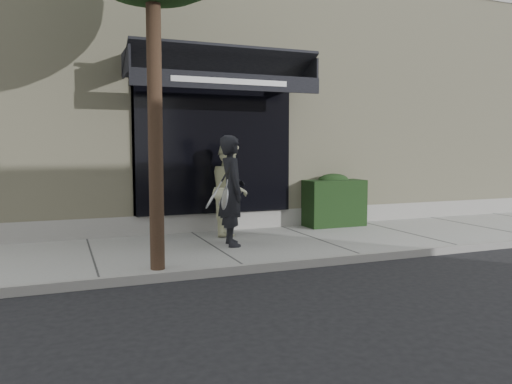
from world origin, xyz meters
name	(u,v)px	position (x,y,z in m)	size (l,w,h in m)	color
ground	(316,245)	(0.00, 0.00, 0.00)	(80.00, 80.00, 0.00)	black
sidewalk	(316,241)	(0.00, 0.00, 0.06)	(20.00, 3.00, 0.12)	gray
curb	(362,258)	(0.00, -1.55, 0.07)	(20.00, 0.10, 0.14)	gray
building_facade	(230,114)	(-0.01, 4.96, 2.74)	(14.30, 8.04, 5.64)	beige
hedge	(333,201)	(1.10, 1.25, 0.66)	(1.30, 0.70, 1.14)	black
pedestrian_front	(232,191)	(-1.68, -0.06, 1.07)	(0.86, 0.90, 1.91)	black
pedestrian_back	(230,189)	(-1.37, 0.97, 1.02)	(0.94, 1.05, 1.80)	beige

